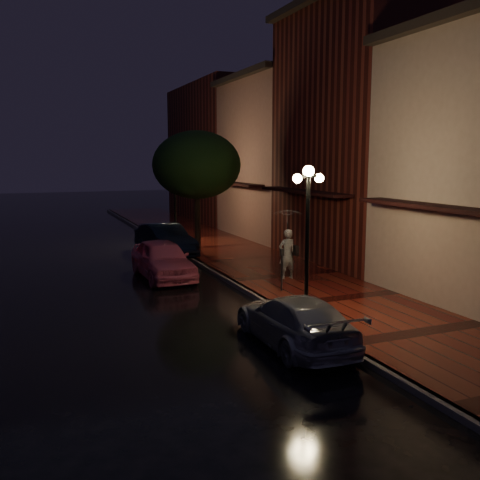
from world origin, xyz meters
name	(u,v)px	position (x,y,z in m)	size (l,w,h in m)	color
ground	(232,284)	(0.00, 0.00, 0.00)	(120.00, 120.00, 0.00)	black
sidewalk	(285,277)	(2.25, 0.00, 0.07)	(4.50, 60.00, 0.15)	#460F0C
curb	(232,282)	(0.00, 0.00, 0.07)	(0.25, 60.00, 0.15)	#595451
storefront_mid	(362,139)	(7.00, 2.00, 5.50)	(5.00, 8.00, 11.00)	#511914
storefront_far	(281,161)	(7.00, 10.00, 4.50)	(5.00, 8.00, 9.00)	#8C5951
storefront_extra	(221,154)	(7.00, 20.00, 5.00)	(5.00, 12.00, 10.00)	#511914
streetlamp_near	(307,231)	(0.35, -5.00, 2.60)	(0.96, 0.36, 4.31)	black
streetlamp_far	(175,198)	(0.35, 9.00, 2.60)	(0.96, 0.36, 4.31)	black
street_tree	(197,167)	(0.61, 5.99, 4.24)	(4.16, 4.16, 5.80)	black
pink_car	(163,259)	(-2.14, 1.94, 0.76)	(1.79, 4.46, 1.52)	#D15676
navy_car	(165,240)	(-0.79, 6.78, 0.76)	(1.61, 4.63, 1.53)	black
silver_car	(294,321)	(-0.96, -6.74, 0.64)	(1.78, 4.39, 1.27)	#999AA0
woman_with_umbrella	(287,233)	(2.04, -0.52, 1.89)	(1.09, 1.12, 2.64)	silver
parking_meter	(282,265)	(1.00, -2.14, 1.03)	(0.14, 0.11, 1.46)	black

